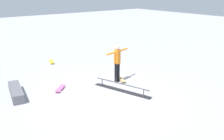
# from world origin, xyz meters

# --- Properties ---
(ground_plane) EXTENTS (60.00, 60.00, 0.00)m
(ground_plane) POSITION_xyz_m (0.00, 0.00, 0.00)
(ground_plane) COLOR #9E9EA3
(grind_rail) EXTENTS (2.59, 1.03, 0.33)m
(grind_rail) POSITION_xyz_m (-0.09, -0.79, 0.14)
(grind_rail) COLOR black
(grind_rail) RESTS_ON ground_plane
(skate_ledge) EXTENTS (1.78, 0.73, 0.35)m
(skate_ledge) POSITION_xyz_m (2.03, 2.76, 0.18)
(skate_ledge) COLOR #595960
(skate_ledge) RESTS_ON ground_plane
(skater_main) EXTENTS (0.38, 1.36, 1.70)m
(skater_main) POSITION_xyz_m (0.82, -1.28, 0.99)
(skater_main) COLOR black
(skater_main) RESTS_ON ground_plane
(skateboard_main) EXTENTS (0.82, 0.47, 0.09)m
(skateboard_main) POSITION_xyz_m (0.83, -1.52, 0.07)
(skateboard_main) COLOR tan
(skateboard_main) RESTS_ON ground_plane
(loose_skateboard_pink) EXTENTS (0.70, 0.71, 0.09)m
(loose_skateboard_pink) POSITION_xyz_m (1.55, 1.13, 0.07)
(loose_skateboard_pink) COLOR #E05993
(loose_skateboard_pink) RESTS_ON ground_plane
(loose_skateboard_yellow) EXTENTS (0.82, 0.43, 0.09)m
(loose_skateboard_yellow) POSITION_xyz_m (5.39, -0.24, 0.07)
(loose_skateboard_yellow) COLOR yellow
(loose_skateboard_yellow) RESTS_ON ground_plane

